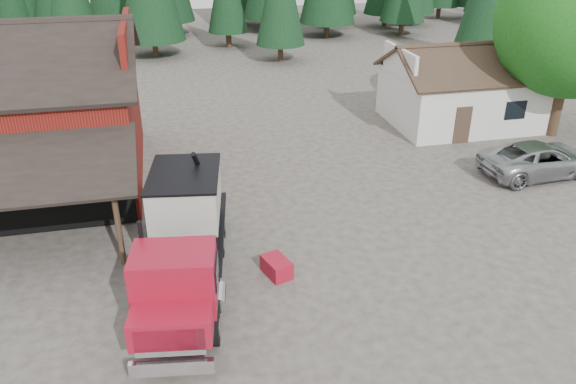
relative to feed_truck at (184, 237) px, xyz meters
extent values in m
plane|color=#443D35|center=(3.49, -0.36, -1.83)|extent=(120.00, 120.00, 0.00)
cube|color=maroon|center=(-1.51, 9.64, 4.17)|extent=(0.25, 7.00, 2.00)
cylinder|color=#382619|center=(-2.11, 1.74, -0.43)|extent=(0.20, 0.20, 2.80)
cube|color=silver|center=(16.49, 12.64, -0.33)|extent=(8.00, 6.00, 3.00)
cube|color=#38281E|center=(16.49, 11.14, 1.92)|extent=(8.60, 3.42, 1.80)
cube|color=#38281E|center=(16.49, 14.14, 1.92)|extent=(8.60, 3.42, 1.80)
cube|color=silver|center=(12.49, 12.64, 1.92)|extent=(0.20, 4.20, 1.50)
cube|color=silver|center=(20.49, 12.64, 1.92)|extent=(0.20, 4.20, 1.50)
cube|color=#38281E|center=(14.99, 9.62, -0.83)|extent=(0.90, 0.06, 2.00)
cube|color=black|center=(17.99, 9.62, -0.23)|extent=(1.20, 0.06, 1.00)
cylinder|color=#382619|center=(20.49, 9.64, -0.23)|extent=(0.60, 0.60, 3.20)
sphere|color=#165B14|center=(20.49, 9.64, 4.37)|extent=(8.00, 8.00, 8.00)
sphere|color=#165B14|center=(19.29, 10.44, 3.17)|extent=(4.40, 4.40, 4.40)
cylinder|color=#382619|center=(9.49, 29.64, -1.03)|extent=(0.44, 0.44, 1.60)
cylinder|color=#382619|center=(25.49, 25.64, -1.03)|extent=(0.44, 0.44, 1.60)
cylinder|color=#382619|center=(-0.51, 33.64, -1.03)|extent=(0.44, 0.44, 1.60)
cylinder|color=black|center=(-1.42, -2.70, -1.31)|extent=(0.48, 1.08, 1.05)
cylinder|color=black|center=(0.55, -2.99, -1.31)|extent=(0.48, 1.08, 1.05)
cylinder|color=black|center=(-0.74, 1.81, -1.31)|extent=(0.48, 1.08, 1.05)
cylinder|color=black|center=(1.23, 1.52, -1.31)|extent=(0.48, 1.08, 1.05)
cylinder|color=black|center=(-0.55, 3.13, -1.31)|extent=(0.48, 1.08, 1.05)
cylinder|color=black|center=(1.43, 2.83, -1.31)|extent=(0.48, 1.08, 1.05)
cube|color=black|center=(0.02, 0.16, -0.93)|extent=(2.24, 8.24, 0.38)
cube|color=silver|center=(-0.65, -4.30, -1.31)|extent=(2.19, 0.49, 0.43)
cube|color=silver|center=(-0.64, -4.21, -0.55)|extent=(1.80, 0.36, 0.86)
cube|color=maroon|center=(-0.55, -3.64, -0.41)|extent=(2.30, 1.54, 0.81)
cube|color=maroon|center=(-0.37, -2.42, 0.12)|extent=(2.50, 1.94, 1.76)
cube|color=black|center=(-0.48, -3.17, 0.40)|extent=(1.99, 0.37, 0.86)
cylinder|color=black|center=(-1.18, -1.44, 0.64)|extent=(0.15, 0.15, 1.71)
cube|color=black|center=(-0.23, -1.48, 0.07)|extent=(2.32, 0.46, 1.52)
cube|color=black|center=(0.21, 1.48, -0.67)|extent=(3.21, 5.81, 0.15)
cube|color=beige|center=(0.21, 1.48, 0.73)|extent=(2.63, 3.43, 1.52)
cone|color=beige|center=(0.21, 1.48, -0.22)|extent=(2.38, 2.38, 0.67)
cube|color=black|center=(0.21, 1.48, 1.51)|extent=(2.73, 3.53, 0.08)
cylinder|color=black|center=(0.98, 2.71, 0.64)|extent=(1.00, 2.00, 2.90)
cube|color=maroon|center=(-0.01, 3.82, -0.41)|extent=(0.68, 0.84, 0.43)
cylinder|color=silver|center=(0.80, -1.97, -1.03)|extent=(0.67, 1.02, 0.53)
imported|color=#A1A4A8|center=(16.55, 5.13, -1.05)|extent=(5.76, 2.88, 1.57)
cube|color=maroon|center=(2.97, -0.09, -1.53)|extent=(1.01, 1.26, 0.60)
camera|label=1|loc=(-0.15, -15.58, 9.19)|focal=35.00mm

